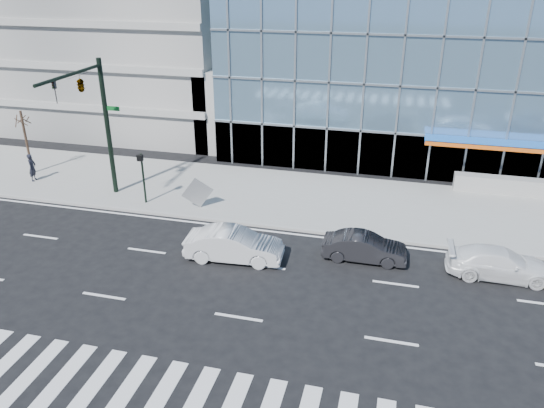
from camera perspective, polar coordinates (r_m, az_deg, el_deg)
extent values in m
plane|color=black|center=(24.89, -0.82, -6.74)|extent=(160.00, 160.00, 0.00)
cube|color=gray|center=(31.77, 2.91, 0.68)|extent=(120.00, 8.00, 0.15)
cube|color=#729CBE|center=(47.58, 25.36, 15.81)|extent=(42.00, 26.00, 15.00)
cube|color=gray|center=(41.42, -2.46, 10.70)|extent=(6.00, 8.00, 6.00)
cylinder|color=black|center=(32.47, -17.25, 7.79)|extent=(0.28, 0.28, 8.00)
cylinder|color=black|center=(29.39, -20.93, 12.86)|extent=(0.18, 5.60, 0.18)
imported|color=black|center=(28.38, -22.31, 11.03)|extent=(0.18, 0.22, 1.10)
imported|color=black|center=(30.14, -19.91, 12.10)|extent=(0.48, 2.24, 0.90)
cube|color=#0C591E|center=(31.94, -16.82, 9.82)|extent=(0.90, 0.05, 0.25)
cylinder|color=black|center=(31.24, -13.65, 2.69)|extent=(0.12, 0.12, 3.00)
cube|color=black|center=(30.67, -14.02, 4.84)|extent=(0.30, 0.25, 0.35)
cylinder|color=#332319|center=(38.14, -24.89, 6.02)|extent=(0.16, 0.16, 4.20)
ellipsoid|color=#332319|center=(37.70, -25.34, 8.43)|extent=(1.10, 1.10, 0.90)
imported|color=white|center=(25.92, 23.29, -5.87)|extent=(4.67, 2.00, 1.34)
imported|color=silver|center=(25.17, -4.11, -4.41)|extent=(4.75, 1.97, 1.53)
imported|color=black|center=(25.50, 9.93, -4.63)|extent=(3.98, 1.43, 1.31)
imported|color=black|center=(37.07, -24.39, 3.61)|extent=(0.54, 0.71, 1.77)
cube|color=gray|center=(30.24, -8.02, 1.22)|extent=(1.67, 0.84, 1.83)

